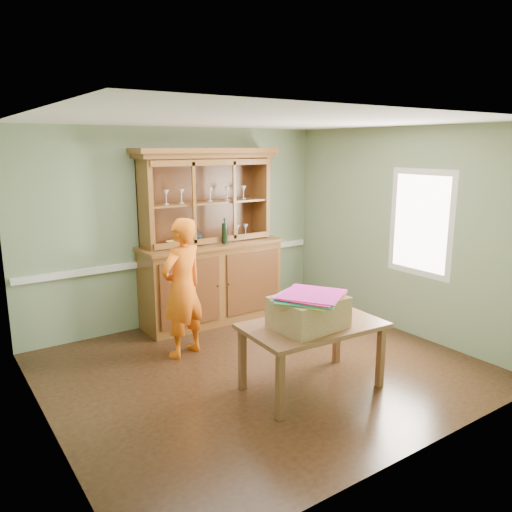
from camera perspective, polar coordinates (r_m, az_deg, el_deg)
floor at (r=5.76m, az=0.70°, el=-12.71°), size 4.50×4.50×0.00m
ceiling at (r=5.22m, az=0.78°, el=15.19°), size 4.50×4.50×0.00m
wall_back at (r=7.03m, az=-8.71°, el=3.31°), size 4.50×0.00×4.50m
wall_left at (r=4.47m, az=-23.60°, el=-2.88°), size 0.00×4.00×4.00m
wall_right at (r=6.86m, az=16.31°, el=2.72°), size 0.00×4.00×4.00m
wall_front at (r=3.92m, az=17.88°, el=-4.46°), size 4.50×0.00×4.50m
chair_rail at (r=7.10m, az=-8.50°, el=-0.30°), size 4.41×0.05×0.08m
framed_map at (r=4.71m, az=-24.28°, el=0.33°), size 0.03×0.60×0.46m
window_panel at (r=6.64m, az=18.27°, el=3.59°), size 0.03×0.96×1.36m
china_hutch at (r=7.03m, az=-5.24°, el=-0.77°), size 2.06×0.68×2.43m
dining_table at (r=5.14m, az=6.48°, el=-8.54°), size 1.44×0.92×0.70m
cardboard_box at (r=4.95m, az=6.01°, el=-6.42°), size 0.70×0.57×0.31m
kite_stack at (r=4.84m, az=6.14°, el=-4.59°), size 0.76×0.76×0.05m
person at (r=5.91m, az=-8.40°, el=-3.64°), size 0.70×0.56×1.65m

